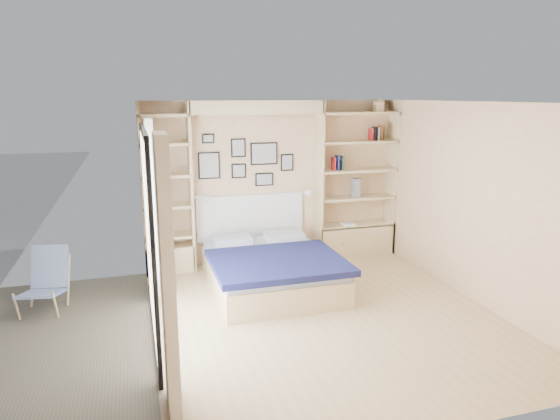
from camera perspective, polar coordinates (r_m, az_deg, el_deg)
name	(u,v)px	position (r m, az deg, el deg)	size (l,w,h in m)	color
ground	(324,315)	(6.14, 5.06, -11.85)	(4.50, 4.50, 0.00)	tan
room_shell	(261,203)	(7.06, -2.20, 0.75)	(4.50, 4.50, 4.50)	#DDB88C
bed	(270,268)	(6.86, -1.10, -6.61)	(1.70, 2.23, 1.07)	beige
photo_gallery	(245,160)	(7.63, -4.03, 5.67)	(1.48, 0.02, 0.82)	black
reading_lamps	(258,195)	(7.54, -2.48, 1.71)	(1.92, 0.12, 0.15)	silver
shelf_decor	(344,152)	(7.96, 7.36, 6.57)	(3.52, 0.23, 2.03)	#A51E1E
deck_chair	(46,281)	(6.77, -25.21, -7.34)	(0.58, 0.83, 0.77)	tan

